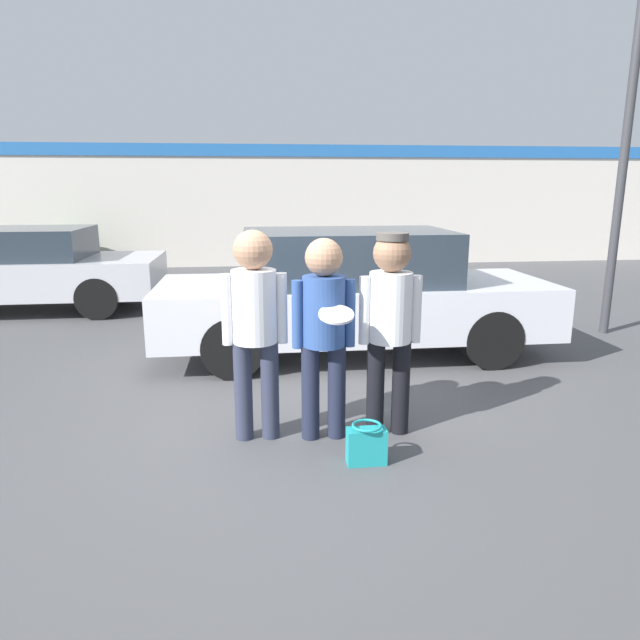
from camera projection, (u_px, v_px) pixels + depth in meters
The scene contains 9 objects.
ground_plane at pixel (289, 422), 5.12m from camera, with size 56.00×56.00×0.00m, color #4C4C4F.
storefront_building at pixel (262, 205), 14.78m from camera, with size 24.00×0.22×3.09m.
person_left at pixel (255, 317), 4.58m from camera, with size 0.53×0.36×1.74m.
person_middle_with_frisbee at pixel (324, 322), 4.60m from camera, with size 0.52×0.56×1.68m.
person_right at pixel (390, 316), 4.68m from camera, with size 0.52×0.35×1.71m.
parked_car_near at pixel (352, 293), 7.06m from camera, with size 4.79×1.79×1.54m.
parked_car_far at pixel (21, 269), 9.58m from camera, with size 4.47×1.91×1.39m.
shrub at pixel (73, 250), 13.76m from camera, with size 1.12×1.12×1.12m.
handbag at pixel (366, 445), 4.33m from camera, with size 0.30×0.23×0.32m.
Camera 1 is at (-0.29, -4.77, 2.08)m, focal length 32.00 mm.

